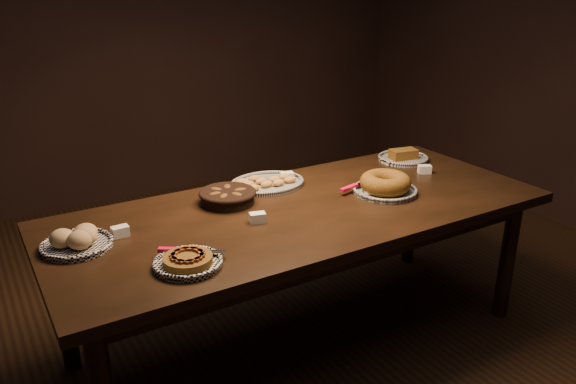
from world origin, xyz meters
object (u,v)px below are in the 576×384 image
buffet_table (303,221)px  bundt_cake_plate (385,185)px  apple_tart_plate (188,261)px  madeleine_platter (267,183)px

buffet_table → bundt_cake_plate: 0.48m
apple_tart_plate → madeleine_platter: (0.68, 0.62, -0.00)m
madeleine_platter → apple_tart_plate: bearing=-162.4°
madeleine_platter → bundt_cake_plate: bundt_cake_plate is taller
apple_tart_plate → madeleine_platter: size_ratio=0.73×
apple_tart_plate → madeleine_platter: 0.92m
apple_tart_plate → bundt_cake_plate: 1.17m
apple_tart_plate → bundt_cake_plate: size_ratio=0.76×
buffet_table → madeleine_platter: (-0.01, 0.34, 0.09)m
bundt_cake_plate → madeleine_platter: bearing=129.9°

